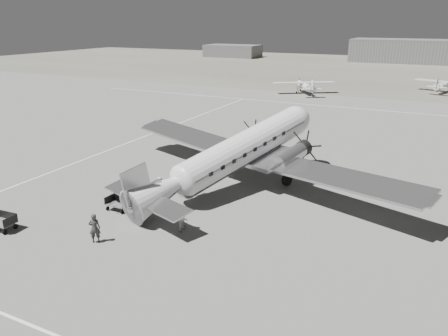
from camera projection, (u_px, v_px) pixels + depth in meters
ground at (247, 215)px, 28.45m from camera, size 260.00×260.00×0.00m
taxi_line_left at (124, 144)px, 44.47m from camera, size 0.15×60.00×0.01m
taxi_line_horizon at (358, 108)px, 62.42m from camera, size 90.00×0.15×0.01m
grass_infield at (397, 71)px, 109.14m from camera, size 260.00×90.00×0.01m
hangar_main at (426, 51)px, 127.22m from camera, size 42.00×14.00×6.60m
shed_secondary at (233, 51)px, 148.48m from camera, size 18.00×10.00×4.00m
dc3_airliner at (236, 155)px, 32.12m from camera, size 32.00×26.87×5.20m
light_plane_left at (305, 87)px, 74.45m from camera, size 13.82×13.21×2.24m
light_plane_right at (445, 86)px, 75.77m from camera, size 12.69×11.39×2.20m
baggage_cart_near at (118, 204)px, 28.96m from camera, size 1.64×1.18×0.91m
baggage_cart_far at (1, 222)px, 26.25m from camera, size 1.85×1.35×1.01m
ground_crew at (95, 228)px, 24.64m from camera, size 0.77×0.71×1.76m
ramp_agent at (184, 217)px, 26.09m from camera, size 0.64×0.82×1.67m
passenger at (160, 187)px, 31.16m from camera, size 0.63×0.81×1.46m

